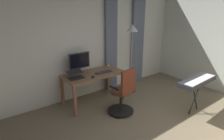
{
  "coord_description": "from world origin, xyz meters",
  "views": [
    {
      "loc": [
        2.38,
        1.22,
        2.14
      ],
      "look_at": [
        0.18,
        -1.69,
        0.94
      ],
      "focal_mm": 30.13,
      "sensor_mm": 36.0,
      "label": 1
    }
  ],
  "objects_px": {
    "computer_mouse": "(108,65)",
    "cell_phone_face_up": "(93,77)",
    "desk": "(94,77)",
    "laptop": "(75,76)",
    "piano_keyboard": "(198,82)",
    "floor_lamp": "(132,39)",
    "computer_monitor": "(79,61)",
    "office_chair": "(123,94)",
    "computer_keyboard": "(104,72)"
  },
  "relations": [
    {
      "from": "laptop",
      "to": "cell_phone_face_up",
      "type": "relative_size",
      "value": 2.22
    },
    {
      "from": "office_chair",
      "to": "cell_phone_face_up",
      "type": "distance_m",
      "value": 0.75
    },
    {
      "from": "office_chair",
      "to": "piano_keyboard",
      "type": "height_order",
      "value": "office_chair"
    },
    {
      "from": "computer_monitor",
      "to": "laptop",
      "type": "distance_m",
      "value": 0.44
    },
    {
      "from": "desk",
      "to": "floor_lamp",
      "type": "height_order",
      "value": "floor_lamp"
    },
    {
      "from": "laptop",
      "to": "computer_mouse",
      "type": "distance_m",
      "value": 1.11
    },
    {
      "from": "computer_keyboard",
      "to": "computer_mouse",
      "type": "bearing_deg",
      "value": -137.62
    },
    {
      "from": "computer_mouse",
      "to": "desk",
      "type": "bearing_deg",
      "value": 22.75
    },
    {
      "from": "cell_phone_face_up",
      "to": "floor_lamp",
      "type": "bearing_deg",
      "value": -141.44
    },
    {
      "from": "computer_keyboard",
      "to": "piano_keyboard",
      "type": "height_order",
      "value": "piano_keyboard"
    },
    {
      "from": "floor_lamp",
      "to": "computer_monitor",
      "type": "bearing_deg",
      "value": -13.36
    },
    {
      "from": "piano_keyboard",
      "to": "floor_lamp",
      "type": "bearing_deg",
      "value": -80.23
    },
    {
      "from": "computer_monitor",
      "to": "computer_mouse",
      "type": "distance_m",
      "value": 0.85
    },
    {
      "from": "desk",
      "to": "laptop",
      "type": "distance_m",
      "value": 0.5
    },
    {
      "from": "desk",
      "to": "computer_monitor",
      "type": "bearing_deg",
      "value": -48.74
    },
    {
      "from": "desk",
      "to": "laptop",
      "type": "height_order",
      "value": "laptop"
    },
    {
      "from": "computer_mouse",
      "to": "computer_keyboard",
      "type": "bearing_deg",
      "value": 42.38
    },
    {
      "from": "office_chair",
      "to": "computer_monitor",
      "type": "xyz_separation_m",
      "value": [
        0.42,
        -1.07,
        0.53
      ]
    },
    {
      "from": "desk",
      "to": "office_chair",
      "type": "bearing_deg",
      "value": 103.79
    },
    {
      "from": "computer_monitor",
      "to": "computer_mouse",
      "type": "height_order",
      "value": "computer_monitor"
    },
    {
      "from": "office_chair",
      "to": "computer_keyboard",
      "type": "xyz_separation_m",
      "value": [
        -0.0,
        -0.72,
        0.27
      ]
    },
    {
      "from": "computer_mouse",
      "to": "floor_lamp",
      "type": "distance_m",
      "value": 0.91
    },
    {
      "from": "computer_keyboard",
      "to": "computer_mouse",
      "type": "height_order",
      "value": "computer_mouse"
    },
    {
      "from": "floor_lamp",
      "to": "office_chair",
      "type": "bearing_deg",
      "value": 39.82
    },
    {
      "from": "computer_monitor",
      "to": "floor_lamp",
      "type": "height_order",
      "value": "floor_lamp"
    },
    {
      "from": "desk",
      "to": "floor_lamp",
      "type": "xyz_separation_m",
      "value": [
        -1.11,
        0.07,
        0.79
      ]
    },
    {
      "from": "computer_monitor",
      "to": "piano_keyboard",
      "type": "bearing_deg",
      "value": 130.95
    },
    {
      "from": "desk",
      "to": "floor_lamp",
      "type": "relative_size",
      "value": 0.79
    },
    {
      "from": "computer_mouse",
      "to": "cell_phone_face_up",
      "type": "bearing_deg",
      "value": 32.42
    },
    {
      "from": "office_chair",
      "to": "computer_keyboard",
      "type": "distance_m",
      "value": 0.77
    },
    {
      "from": "cell_phone_face_up",
      "to": "floor_lamp",
      "type": "height_order",
      "value": "floor_lamp"
    },
    {
      "from": "laptop",
      "to": "floor_lamp",
      "type": "relative_size",
      "value": 0.18
    },
    {
      "from": "office_chair",
      "to": "cell_phone_face_up",
      "type": "bearing_deg",
      "value": 114.72
    },
    {
      "from": "desk",
      "to": "cell_phone_face_up",
      "type": "bearing_deg",
      "value": 56.08
    },
    {
      "from": "computer_monitor",
      "to": "computer_keyboard",
      "type": "distance_m",
      "value": 0.61
    },
    {
      "from": "office_chair",
      "to": "computer_mouse",
      "type": "distance_m",
      "value": 1.18
    },
    {
      "from": "office_chair",
      "to": "laptop",
      "type": "xyz_separation_m",
      "value": [
        0.68,
        -0.79,
        0.31
      ]
    },
    {
      "from": "office_chair",
      "to": "computer_keyboard",
      "type": "bearing_deg",
      "value": 84.01
    },
    {
      "from": "computer_monitor",
      "to": "computer_keyboard",
      "type": "relative_size",
      "value": 1.28
    },
    {
      "from": "desk",
      "to": "laptop",
      "type": "relative_size",
      "value": 4.36
    },
    {
      "from": "laptop",
      "to": "floor_lamp",
      "type": "bearing_deg",
      "value": 177.64
    },
    {
      "from": "office_chair",
      "to": "computer_monitor",
      "type": "relative_size",
      "value": 1.97
    },
    {
      "from": "laptop",
      "to": "office_chair",
      "type": "bearing_deg",
      "value": 129.45
    },
    {
      "from": "laptop",
      "to": "computer_mouse",
      "type": "relative_size",
      "value": 3.2
    },
    {
      "from": "computer_keyboard",
      "to": "laptop",
      "type": "height_order",
      "value": "laptop"
    },
    {
      "from": "floor_lamp",
      "to": "laptop",
      "type": "bearing_deg",
      "value": -1.31
    },
    {
      "from": "computer_monitor",
      "to": "laptop",
      "type": "height_order",
      "value": "computer_monitor"
    },
    {
      "from": "cell_phone_face_up",
      "to": "piano_keyboard",
      "type": "bearing_deg",
      "value": 169.24
    },
    {
      "from": "laptop",
      "to": "computer_mouse",
      "type": "xyz_separation_m",
      "value": [
        -1.07,
        -0.28,
        -0.03
      ]
    },
    {
      "from": "computer_keyboard",
      "to": "cell_phone_face_up",
      "type": "xyz_separation_m",
      "value": [
        0.36,
        0.12,
        -0.01
      ]
    }
  ]
}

